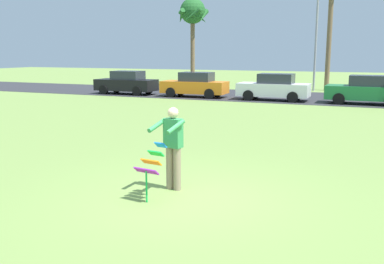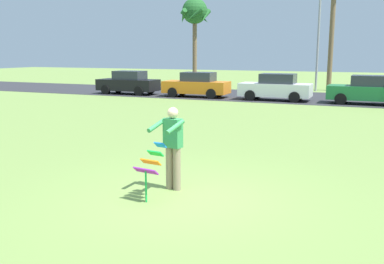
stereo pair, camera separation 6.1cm
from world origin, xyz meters
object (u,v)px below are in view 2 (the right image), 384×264
object	(u,v)px
person_kite_flyer	(172,145)
kite_held	(151,164)
palm_tree_left_near	(195,14)
parked_car_black	(128,83)
parked_car_orange	(197,85)
streetlight_pole	(319,36)
parked_car_white	(276,88)
parked_car_green	(368,90)

from	to	relation	value
person_kite_flyer	kite_held	distance (m)	0.78
kite_held	palm_tree_left_near	world-z (taller)	palm_tree_left_near
parked_car_black	person_kite_flyer	bearing A→B (deg)	-56.19
person_kite_flyer	palm_tree_left_near	bearing A→B (deg)	111.77
parked_car_orange	streetlight_pole	world-z (taller)	streetlight_pole
kite_held	parked_car_white	world-z (taller)	parked_car_white
kite_held	parked_car_orange	world-z (taller)	parked_car_orange
palm_tree_left_near	streetlight_pole	distance (m)	10.32
kite_held	parked_car_black	xyz separation A→B (m)	(-11.77, 18.48, 0.05)
parked_car_black	parked_car_green	bearing A→B (deg)	-0.00
parked_car_black	parked_car_green	distance (m)	15.32
palm_tree_left_near	parked_car_green	bearing A→B (deg)	-30.96
palm_tree_left_near	person_kite_flyer	bearing A→B (deg)	-68.23
kite_held	palm_tree_left_near	bearing A→B (deg)	111.02
parked_car_orange	streetlight_pole	distance (m)	10.60
kite_held	parked_car_green	distance (m)	18.82
parked_car_orange	parked_car_green	world-z (taller)	same
person_kite_flyer	kite_held	bearing A→B (deg)	-98.35
streetlight_pole	palm_tree_left_near	bearing A→B (deg)	176.74
parked_car_black	streetlight_pole	bearing A→B (deg)	33.69
parked_car_black	parked_car_white	distance (m)	10.20
kite_held	parked_car_orange	distance (m)	19.65
person_kite_flyer	parked_car_green	world-z (taller)	person_kite_flyer
person_kite_flyer	parked_car_white	world-z (taller)	person_kite_flyer
parked_car_orange	parked_car_black	bearing A→B (deg)	-179.99
parked_car_black	parked_car_green	xyz separation A→B (m)	(15.32, -0.00, 0.00)
parked_car_green	streetlight_pole	world-z (taller)	streetlight_pole
kite_held	streetlight_pole	distance (m)	26.41
person_kite_flyer	parked_car_white	distance (m)	17.82
parked_car_green	palm_tree_left_near	distance (m)	16.96
parked_car_white	parked_car_black	bearing A→B (deg)	180.00
person_kite_flyer	parked_car_green	distance (m)	18.07
parked_car_white	streetlight_pole	bearing A→B (deg)	79.81
palm_tree_left_near	parked_car_orange	bearing A→B (deg)	-66.48
kite_held	parked_car_black	size ratio (longest dim) A/B	0.26
palm_tree_left_near	streetlight_pole	size ratio (longest dim) A/B	1.04
parked_car_white	palm_tree_left_near	bearing A→B (deg)	136.41
parked_car_white	palm_tree_left_near	distance (m)	13.11
parked_car_black	parked_car_white	size ratio (longest dim) A/B	1.00
person_kite_flyer	kite_held	world-z (taller)	person_kite_flyer
kite_held	streetlight_pole	bearing A→B (deg)	90.39
person_kite_flyer	parked_car_white	xyz separation A→B (m)	(-1.67, 17.74, -0.18)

